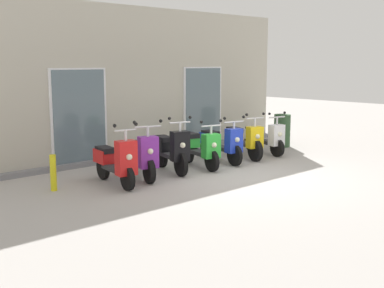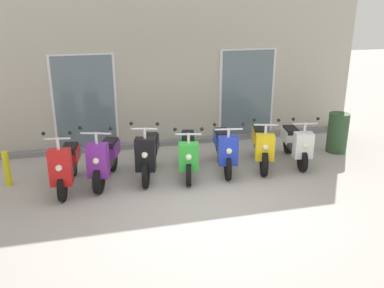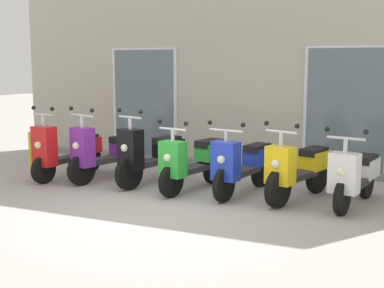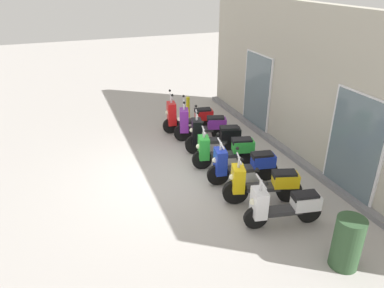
{
  "view_description": "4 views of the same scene",
  "coord_description": "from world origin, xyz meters",
  "px_view_note": "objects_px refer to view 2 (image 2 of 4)",
  "views": [
    {
      "loc": [
        -7.88,
        -6.99,
        2.43
      ],
      "look_at": [
        -0.54,
        0.9,
        0.64
      ],
      "focal_mm": 46.28,
      "sensor_mm": 36.0,
      "label": 1
    },
    {
      "loc": [
        -1.95,
        -6.55,
        3.44
      ],
      "look_at": [
        -0.04,
        0.84,
        0.78
      ],
      "focal_mm": 38.9,
      "sensor_mm": 36.0,
      "label": 2
    },
    {
      "loc": [
        3.25,
        -6.27,
        2.04
      ],
      "look_at": [
        0.23,
        0.55,
        0.85
      ],
      "focal_mm": 49.1,
      "sensor_mm": 36.0,
      "label": 3
    },
    {
      "loc": [
        7.14,
        -2.35,
        4.47
      ],
      "look_at": [
        -0.37,
        0.48,
        0.61
      ],
      "focal_mm": 33.96,
      "sensor_mm": 36.0,
      "label": 4
    }
  ],
  "objects_px": {
    "scooter_purple": "(105,159)",
    "scooter_white": "(296,143)",
    "scooter_yellow": "(261,145)",
    "scooter_blue": "(224,148)",
    "curb_bollard": "(7,169)",
    "scooter_red": "(66,164)",
    "scooter_green": "(188,152)",
    "trash_bin": "(338,133)",
    "scooter_black": "(149,153)"
  },
  "relations": [
    {
      "from": "scooter_black",
      "to": "scooter_white",
      "type": "xyz_separation_m",
      "value": [
        3.27,
        0.01,
        -0.06
      ]
    },
    {
      "from": "scooter_blue",
      "to": "curb_bollard",
      "type": "xyz_separation_m",
      "value": [
        -4.33,
        0.26,
        -0.13
      ]
    },
    {
      "from": "scooter_blue",
      "to": "scooter_yellow",
      "type": "bearing_deg",
      "value": 1.4
    },
    {
      "from": "curb_bollard",
      "to": "scooter_black",
      "type": "bearing_deg",
      "value": -5.79
    },
    {
      "from": "scooter_purple",
      "to": "scooter_yellow",
      "type": "distance_m",
      "value": 3.34
    },
    {
      "from": "scooter_red",
      "to": "trash_bin",
      "type": "height_order",
      "value": "scooter_red"
    },
    {
      "from": "trash_bin",
      "to": "scooter_purple",
      "type": "bearing_deg",
      "value": -175.77
    },
    {
      "from": "scooter_yellow",
      "to": "scooter_white",
      "type": "bearing_deg",
      "value": -1.74
    },
    {
      "from": "scooter_white",
      "to": "curb_bollard",
      "type": "bearing_deg",
      "value": 177.45
    },
    {
      "from": "scooter_yellow",
      "to": "scooter_blue",
      "type": "bearing_deg",
      "value": -178.6
    },
    {
      "from": "scooter_purple",
      "to": "scooter_green",
      "type": "distance_m",
      "value": 1.68
    },
    {
      "from": "curb_bollard",
      "to": "scooter_red",
      "type": "bearing_deg",
      "value": -20.7
    },
    {
      "from": "scooter_green",
      "to": "scooter_yellow",
      "type": "bearing_deg",
      "value": 3.45
    },
    {
      "from": "scooter_red",
      "to": "scooter_purple",
      "type": "distance_m",
      "value": 0.73
    },
    {
      "from": "scooter_white",
      "to": "curb_bollard",
      "type": "xyz_separation_m",
      "value": [
        -6.0,
        0.27,
        -0.1
      ]
    },
    {
      "from": "scooter_green",
      "to": "trash_bin",
      "type": "relative_size",
      "value": 1.7
    },
    {
      "from": "scooter_white",
      "to": "curb_bollard",
      "type": "distance_m",
      "value": 6.0
    },
    {
      "from": "scooter_black",
      "to": "trash_bin",
      "type": "height_order",
      "value": "scooter_black"
    },
    {
      "from": "scooter_yellow",
      "to": "trash_bin",
      "type": "xyz_separation_m",
      "value": [
        2.09,
        0.34,
        0.01
      ]
    },
    {
      "from": "scooter_red",
      "to": "scooter_blue",
      "type": "height_order",
      "value": "scooter_red"
    },
    {
      "from": "scooter_red",
      "to": "scooter_green",
      "type": "distance_m",
      "value": 2.4
    },
    {
      "from": "scooter_blue",
      "to": "scooter_yellow",
      "type": "relative_size",
      "value": 1.01
    },
    {
      "from": "scooter_purple",
      "to": "scooter_blue",
      "type": "distance_m",
      "value": 2.48
    },
    {
      "from": "scooter_purple",
      "to": "scooter_yellow",
      "type": "height_order",
      "value": "scooter_purple"
    },
    {
      "from": "trash_bin",
      "to": "scooter_black",
      "type": "bearing_deg",
      "value": -175.27
    },
    {
      "from": "scooter_yellow",
      "to": "curb_bollard",
      "type": "distance_m",
      "value": 5.2
    },
    {
      "from": "scooter_green",
      "to": "scooter_white",
      "type": "xyz_separation_m",
      "value": [
        2.47,
        0.08,
        -0.03
      ]
    },
    {
      "from": "scooter_black",
      "to": "scooter_red",
      "type": "bearing_deg",
      "value": -174.61
    },
    {
      "from": "scooter_blue",
      "to": "scooter_white",
      "type": "height_order",
      "value": "scooter_blue"
    },
    {
      "from": "scooter_purple",
      "to": "trash_bin",
      "type": "xyz_separation_m",
      "value": [
        5.42,
        0.4,
        -0.01
      ]
    },
    {
      "from": "scooter_red",
      "to": "curb_bollard",
      "type": "xyz_separation_m",
      "value": [
        -1.13,
        0.43,
        -0.14
      ]
    },
    {
      "from": "scooter_white",
      "to": "scooter_blue",
      "type": "bearing_deg",
      "value": 179.88
    },
    {
      "from": "scooter_purple",
      "to": "scooter_blue",
      "type": "bearing_deg",
      "value": 0.84
    },
    {
      "from": "scooter_purple",
      "to": "scooter_white",
      "type": "bearing_deg",
      "value": 0.45
    },
    {
      "from": "scooter_purple",
      "to": "scooter_white",
      "type": "distance_m",
      "value": 4.14
    },
    {
      "from": "scooter_purple",
      "to": "scooter_yellow",
      "type": "relative_size",
      "value": 0.94
    },
    {
      "from": "scooter_blue",
      "to": "curb_bollard",
      "type": "bearing_deg",
      "value": 176.52
    },
    {
      "from": "scooter_blue",
      "to": "scooter_green",
      "type": "bearing_deg",
      "value": -174.38
    },
    {
      "from": "scooter_green",
      "to": "scooter_blue",
      "type": "bearing_deg",
      "value": 5.62
    },
    {
      "from": "scooter_black",
      "to": "curb_bollard",
      "type": "height_order",
      "value": "scooter_black"
    },
    {
      "from": "curb_bollard",
      "to": "scooter_purple",
      "type": "bearing_deg",
      "value": -9.2
    },
    {
      "from": "scooter_red",
      "to": "scooter_purple",
      "type": "height_order",
      "value": "scooter_red"
    },
    {
      "from": "scooter_green",
      "to": "trash_bin",
      "type": "height_order",
      "value": "scooter_green"
    },
    {
      "from": "scooter_yellow",
      "to": "scooter_white",
      "type": "distance_m",
      "value": 0.81
    },
    {
      "from": "trash_bin",
      "to": "scooter_yellow",
      "type": "bearing_deg",
      "value": -170.65
    },
    {
      "from": "scooter_green",
      "to": "scooter_yellow",
      "type": "relative_size",
      "value": 0.97
    },
    {
      "from": "scooter_yellow",
      "to": "curb_bollard",
      "type": "xyz_separation_m",
      "value": [
        -5.19,
        0.24,
        -0.11
      ]
    },
    {
      "from": "scooter_green",
      "to": "scooter_white",
      "type": "height_order",
      "value": "same"
    },
    {
      "from": "scooter_black",
      "to": "curb_bollard",
      "type": "xyz_separation_m",
      "value": [
        -2.72,
        0.28,
        -0.16
      ]
    },
    {
      "from": "scooter_blue",
      "to": "scooter_yellow",
      "type": "xyz_separation_m",
      "value": [
        0.86,
        0.02,
        -0.02
      ]
    }
  ]
}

